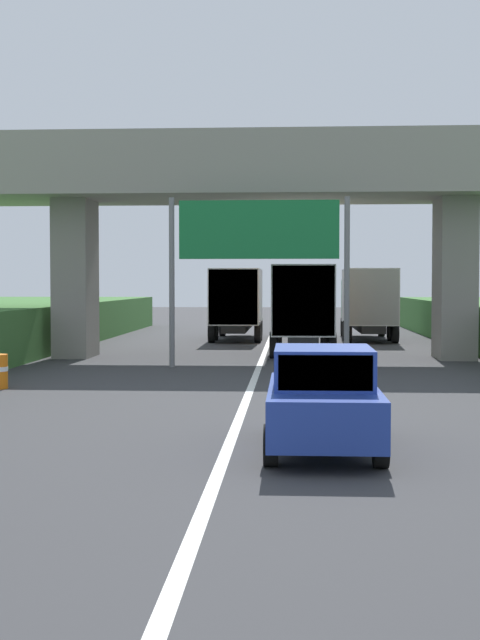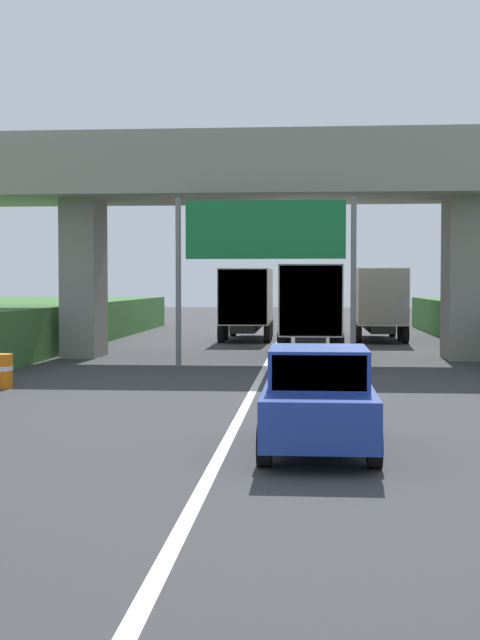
% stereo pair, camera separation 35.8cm
% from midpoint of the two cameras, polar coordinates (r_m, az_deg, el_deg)
% --- Properties ---
extents(lane_centre_stripe, '(0.20, 90.82, 0.01)m').
position_cam_midpoint_polar(lane_centre_stripe, '(26.09, 0.63, -3.65)').
color(lane_centre_stripe, white).
rests_on(lane_centre_stripe, ground).
extents(overpass_bridge, '(40.00, 4.80, 8.05)m').
position_cam_midpoint_polar(overpass_bridge, '(32.46, 1.17, 8.33)').
color(overpass_bridge, gray).
rests_on(overpass_bridge, ground).
extents(overhead_highway_sign, '(5.88, 0.18, 5.55)m').
position_cam_midpoint_polar(overhead_highway_sign, '(28.50, 0.88, 5.15)').
color(overhead_highway_sign, slate).
rests_on(overhead_highway_sign, ground).
extents(truck_orange, '(2.44, 7.30, 3.44)m').
position_cam_midpoint_polar(truck_orange, '(34.41, 3.77, 1.03)').
color(truck_orange, black).
rests_on(truck_orange, ground).
extents(truck_green, '(2.44, 7.30, 3.44)m').
position_cam_midpoint_polar(truck_green, '(42.93, 8.06, 1.28)').
color(truck_green, black).
rests_on(truck_green, ground).
extents(truck_silver, '(2.44, 7.30, 3.44)m').
position_cam_midpoint_polar(truck_silver, '(42.77, -0.39, 1.30)').
color(truck_silver, black).
rests_on(truck_silver, ground).
extents(car_blue, '(1.86, 4.10, 1.72)m').
position_cam_midpoint_polar(car_blue, '(14.41, 4.70, -5.18)').
color(car_blue, '#233D9E').
rests_on(car_blue, ground).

